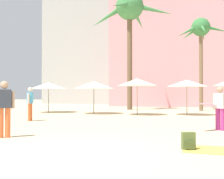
{
  "coord_description": "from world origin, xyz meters",
  "views": [
    {
      "loc": [
        2.85,
        -5.93,
        1.32
      ],
      "look_at": [
        -0.46,
        6.11,
        1.52
      ],
      "focal_mm": 47.67,
      "sensor_mm": 36.0,
      "label": 1
    }
  ],
  "objects_px": {
    "person_far_right": "(220,106)",
    "person_near_left": "(4,106)",
    "cafe_umbrella_2": "(49,86)",
    "backpack": "(189,141)",
    "person_far_left": "(30,102)",
    "cafe_umbrella_1": "(94,85)",
    "cafe_umbrella_3": "(137,82)",
    "palm_tree_left": "(201,33)",
    "cafe_umbrella_0": "(187,83)",
    "palm_tree_far_left": "(130,12)"
  },
  "relations": [
    {
      "from": "person_near_left",
      "to": "palm_tree_far_left",
      "type": "bearing_deg",
      "value": -36.49
    },
    {
      "from": "cafe_umbrella_3",
      "to": "backpack",
      "type": "bearing_deg",
      "value": -73.61
    },
    {
      "from": "backpack",
      "to": "person_near_left",
      "type": "height_order",
      "value": "person_near_left"
    },
    {
      "from": "palm_tree_far_left",
      "to": "cafe_umbrella_2",
      "type": "height_order",
      "value": "palm_tree_far_left"
    },
    {
      "from": "cafe_umbrella_2",
      "to": "person_far_left",
      "type": "height_order",
      "value": "cafe_umbrella_2"
    },
    {
      "from": "backpack",
      "to": "person_far_left",
      "type": "distance_m",
      "value": 9.71
    },
    {
      "from": "backpack",
      "to": "person_far_left",
      "type": "xyz_separation_m",
      "value": [
        -7.72,
        5.86,
        0.71
      ]
    },
    {
      "from": "person_far_right",
      "to": "person_near_left",
      "type": "distance_m",
      "value": 7.53
    },
    {
      "from": "person_far_right",
      "to": "cafe_umbrella_2",
      "type": "bearing_deg",
      "value": -86.53
    },
    {
      "from": "cafe_umbrella_1",
      "to": "backpack",
      "type": "height_order",
      "value": "cafe_umbrella_1"
    },
    {
      "from": "cafe_umbrella_0",
      "to": "person_far_left",
      "type": "relative_size",
      "value": 1.55
    },
    {
      "from": "person_near_left",
      "to": "cafe_umbrella_1",
      "type": "bearing_deg",
      "value": -30.73
    },
    {
      "from": "cafe_umbrella_3",
      "to": "person_far_right",
      "type": "relative_size",
      "value": 0.98
    },
    {
      "from": "cafe_umbrella_1",
      "to": "cafe_umbrella_3",
      "type": "relative_size",
      "value": 1.07
    },
    {
      "from": "palm_tree_far_left",
      "to": "person_near_left",
      "type": "relative_size",
      "value": 5.87
    },
    {
      "from": "palm_tree_left",
      "to": "person_near_left",
      "type": "xyz_separation_m",
      "value": [
        -6.13,
        -16.9,
        -5.25
      ]
    },
    {
      "from": "cafe_umbrella_2",
      "to": "person_far_right",
      "type": "height_order",
      "value": "cafe_umbrella_2"
    },
    {
      "from": "cafe_umbrella_2",
      "to": "person_near_left",
      "type": "xyz_separation_m",
      "value": [
        4.58,
        -11.66,
        -0.99
      ]
    },
    {
      "from": "cafe_umbrella_2",
      "to": "backpack",
      "type": "relative_size",
      "value": 6.57
    },
    {
      "from": "palm_tree_left",
      "to": "person_far_right",
      "type": "bearing_deg",
      "value": -88.39
    },
    {
      "from": "cafe_umbrella_1",
      "to": "cafe_umbrella_3",
      "type": "distance_m",
      "value": 3.06
    },
    {
      "from": "cafe_umbrella_3",
      "to": "cafe_umbrella_0",
      "type": "bearing_deg",
      "value": 13.5
    },
    {
      "from": "cafe_umbrella_2",
      "to": "person_far_left",
      "type": "bearing_deg",
      "value": -70.11
    },
    {
      "from": "palm_tree_left",
      "to": "person_near_left",
      "type": "bearing_deg",
      "value": -109.92
    },
    {
      "from": "palm_tree_left",
      "to": "cafe_umbrella_3",
      "type": "relative_size",
      "value": 2.89
    },
    {
      "from": "cafe_umbrella_0",
      "to": "cafe_umbrella_2",
      "type": "xyz_separation_m",
      "value": [
        -9.73,
        0.07,
        -0.08
      ]
    },
    {
      "from": "palm_tree_left",
      "to": "cafe_umbrella_0",
      "type": "xyz_separation_m",
      "value": [
        -0.98,
        -5.31,
        -4.17
      ]
    },
    {
      "from": "palm_tree_far_left",
      "to": "person_near_left",
      "type": "bearing_deg",
      "value": -90.87
    },
    {
      "from": "palm_tree_left",
      "to": "person_near_left",
      "type": "height_order",
      "value": "palm_tree_left"
    },
    {
      "from": "cafe_umbrella_1",
      "to": "cafe_umbrella_2",
      "type": "relative_size",
      "value": 1.0
    },
    {
      "from": "cafe_umbrella_2",
      "to": "palm_tree_left",
      "type": "bearing_deg",
      "value": 26.07
    },
    {
      "from": "person_near_left",
      "to": "backpack",
      "type": "bearing_deg",
      "value": -131.58
    },
    {
      "from": "palm_tree_far_left",
      "to": "cafe_umbrella_1",
      "type": "distance_m",
      "value": 8.91
    },
    {
      "from": "cafe_umbrella_0",
      "to": "cafe_umbrella_1",
      "type": "relative_size",
      "value": 0.94
    },
    {
      "from": "person_far_right",
      "to": "person_near_left",
      "type": "relative_size",
      "value": 1.53
    },
    {
      "from": "cafe_umbrella_1",
      "to": "person_near_left",
      "type": "xyz_separation_m",
      "value": [
        0.96,
        -11.2,
        -1.0
      ]
    },
    {
      "from": "palm_tree_far_left",
      "to": "cafe_umbrella_1",
      "type": "height_order",
      "value": "palm_tree_far_left"
    },
    {
      "from": "palm_tree_left",
      "to": "cafe_umbrella_3",
      "type": "xyz_separation_m",
      "value": [
        -4.05,
        -6.04,
        -4.1
      ]
    },
    {
      "from": "cafe_umbrella_1",
      "to": "cafe_umbrella_2",
      "type": "height_order",
      "value": "cafe_umbrella_1"
    },
    {
      "from": "palm_tree_left",
      "to": "cafe_umbrella_1",
      "type": "relative_size",
      "value": 2.7
    },
    {
      "from": "cafe_umbrella_0",
      "to": "cafe_umbrella_3",
      "type": "xyz_separation_m",
      "value": [
        -3.07,
        -0.74,
        0.07
      ]
    },
    {
      "from": "cafe_umbrella_1",
      "to": "palm_tree_far_left",
      "type": "bearing_deg",
      "value": 78.53
    },
    {
      "from": "cafe_umbrella_1",
      "to": "cafe_umbrella_3",
      "type": "height_order",
      "value": "cafe_umbrella_3"
    },
    {
      "from": "palm_tree_left",
      "to": "person_far_left",
      "type": "xyz_separation_m",
      "value": [
        -8.4,
        -11.61,
        -5.28
      ]
    },
    {
      "from": "palm_tree_far_left",
      "to": "cafe_umbrella_3",
      "type": "distance_m",
      "value": 9.14
    },
    {
      "from": "palm_tree_left",
      "to": "cafe_umbrella_0",
      "type": "distance_m",
      "value": 6.82
    },
    {
      "from": "backpack",
      "to": "person_far_right",
      "type": "height_order",
      "value": "person_far_right"
    },
    {
      "from": "cafe_umbrella_3",
      "to": "backpack",
      "type": "xyz_separation_m",
      "value": [
        3.36,
        -11.43,
        -1.89
      ]
    },
    {
      "from": "palm_tree_left",
      "to": "person_far_right",
      "type": "distance_m",
      "value": 14.14
    },
    {
      "from": "palm_tree_left",
      "to": "cafe_umbrella_2",
      "type": "bearing_deg",
      "value": -153.93
    }
  ]
}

